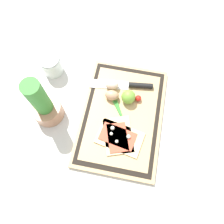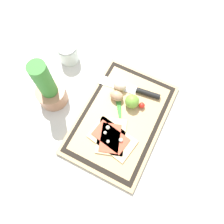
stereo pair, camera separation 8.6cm
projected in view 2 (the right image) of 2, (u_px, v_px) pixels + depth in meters
The scene contains 12 objects.
ground_plane at pixel (121, 119), 0.88m from camera, with size 6.00×6.00×0.00m, color silver.
cutting_board at pixel (121, 119), 0.87m from camera, with size 0.47×0.32×0.02m.
pizza_slice_near at pixel (112, 138), 0.83m from camera, with size 0.13×0.19×0.02m.
pizza_slice_far at pixel (110, 136), 0.83m from camera, with size 0.17×0.15×0.02m.
knife at pixel (139, 91), 0.90m from camera, with size 0.06×0.27×0.02m.
egg_brown at pixel (117, 96), 0.88m from camera, with size 0.04×0.06×0.04m, color tan.
egg_pink at pixel (120, 85), 0.90m from camera, with size 0.04×0.06×0.04m, color beige.
lime at pixel (132, 101), 0.86m from camera, with size 0.06×0.06×0.06m, color #70A838.
cherry_tomato_red at pixel (142, 105), 0.87m from camera, with size 0.03×0.03×0.03m, color red.
scallion_bunch at pixel (121, 122), 0.86m from camera, with size 0.23×0.16×0.01m.
herb_pot at pixel (49, 90), 0.84m from camera, with size 0.12×0.12×0.24m.
sauce_jar at pixel (68, 54), 0.95m from camera, with size 0.09×0.09×0.09m.
Camera 2 is at (-0.28, -0.10, 0.83)m, focal length 35.00 mm.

